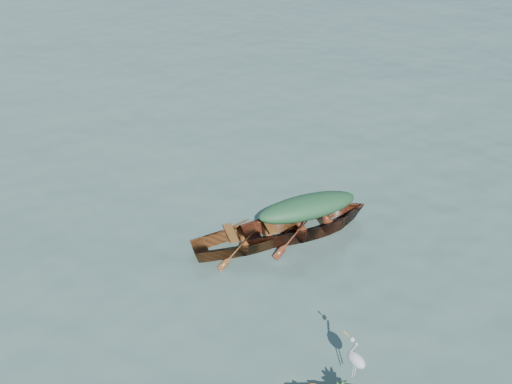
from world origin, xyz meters
The scene contains 6 objects.
ground centered at (0.00, 0.00, 0.00)m, with size 140.00×140.00×0.00m, color #364C45.
green_tarp_boat centered at (1.28, 0.84, 0.00)m, with size 1.45×4.66×1.11m, color #562914.
open_wooden_boat centered at (-0.16, 1.23, 0.00)m, with size 1.24×4.00×0.91m, color #5C3417.
green_tarp_cover centered at (1.28, 0.84, 0.81)m, with size 0.80×2.57×0.52m, color #173822.
thwart_benches centered at (-0.16, 1.23, 0.47)m, with size 0.75×2.00×0.04m, color #4D2C11, non-canonical shape.
heron centered at (-0.93, -3.06, 0.85)m, with size 0.28×0.40×0.92m, color #989BA0, non-canonical shape.
Camera 1 is at (-5.31, -6.26, 8.39)m, focal length 35.00 mm.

